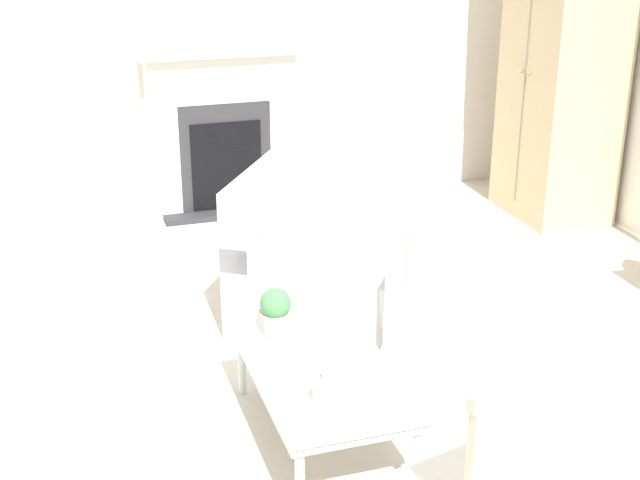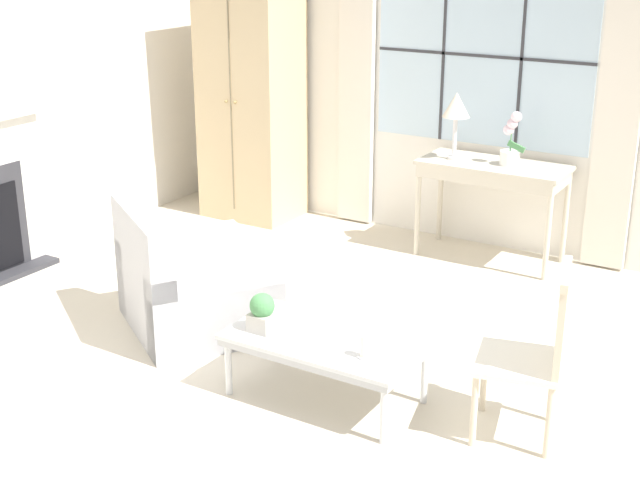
# 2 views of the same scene
# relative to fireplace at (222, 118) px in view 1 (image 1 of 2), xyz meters

# --- Properties ---
(ground_plane) EXTENTS (14.00, 14.00, 0.00)m
(ground_plane) POSITION_rel_fireplace_xyz_m (2.91, -0.25, -0.74)
(ground_plane) COLOR beige
(wall_left) EXTENTS (0.06, 7.20, 2.80)m
(wall_left) POSITION_rel_fireplace_xyz_m (-0.12, 0.35, 0.66)
(wall_left) COLOR silver
(wall_left) RESTS_ON ground_plane
(fireplace) EXTENTS (0.34, 1.21, 2.22)m
(fireplace) POSITION_rel_fireplace_xyz_m (0.00, 0.00, 0.00)
(fireplace) COLOR #2D2D33
(fireplace) RESTS_ON ground_plane
(armoire) EXTENTS (0.91, 0.67, 2.31)m
(armoire) POSITION_rel_fireplace_xyz_m (0.85, 2.39, 0.42)
(armoire) COLOR tan
(armoire) RESTS_ON ground_plane
(armchair_upholstered) EXTENTS (1.30, 1.27, 0.87)m
(armchair_upholstered) POSITION_rel_fireplace_xyz_m (1.96, 0.12, -0.46)
(armchair_upholstered) COLOR #B2B2B7
(armchair_upholstered) RESTS_ON ground_plane
(side_chair_wooden) EXTENTS (0.53, 0.53, 0.97)m
(side_chair_wooden) POSITION_rel_fireplace_xyz_m (4.39, -0.02, -0.20)
(side_chair_wooden) COLOR white
(side_chair_wooden) RESTS_ON ground_plane
(coffee_table) EXTENTS (1.11, 0.60, 0.39)m
(coffee_table) POSITION_rel_fireplace_xyz_m (3.23, -0.25, -0.39)
(coffee_table) COLOR silver
(coffee_table) RESTS_ON ground_plane
(potted_plant_small) EXTENTS (0.15, 0.15, 0.23)m
(potted_plant_small) POSITION_rel_fireplace_xyz_m (2.88, -0.36, -0.24)
(potted_plant_small) COLOR #BCB7AD
(potted_plant_small) RESTS_ON coffee_table
(pillar_candle) EXTENTS (0.09, 0.09, 0.14)m
(pillar_candle) POSITION_rel_fireplace_xyz_m (3.55, -0.35, -0.29)
(pillar_candle) COLOR silver
(pillar_candle) RESTS_ON coffee_table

